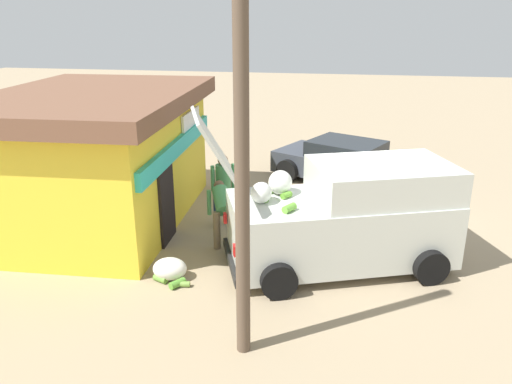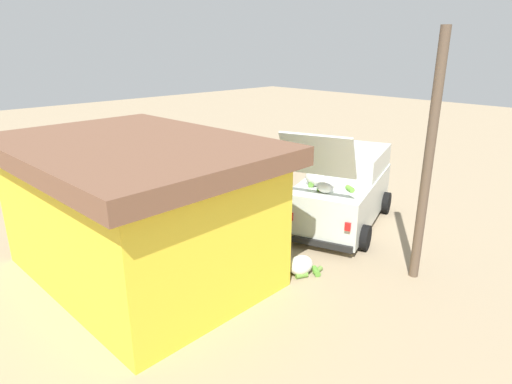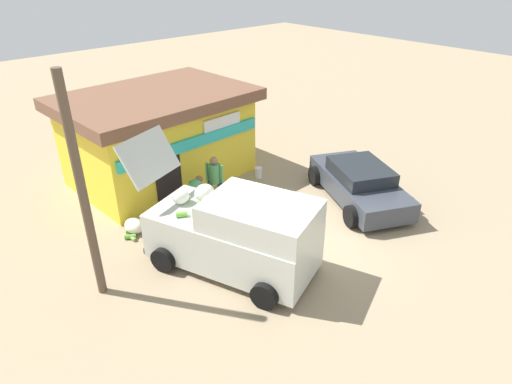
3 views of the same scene
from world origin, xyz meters
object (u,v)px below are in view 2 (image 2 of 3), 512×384
(vendor_standing, at_px, (237,200))
(unloaded_banana_pile, at_px, (301,266))
(delivery_van, at_px, (344,189))
(customer_bending, at_px, (268,213))
(paint_bucket, at_px, (171,210))
(parked_sedan, at_px, (227,168))
(storefront_bar, at_px, (138,207))

(vendor_standing, bearing_deg, unloaded_banana_pile, 170.96)
(delivery_van, height_order, customer_bending, delivery_van)
(delivery_van, distance_m, paint_bucket, 5.15)
(customer_bending, relative_size, paint_bucket, 3.37)
(parked_sedan, bearing_deg, delivery_van, -179.69)
(delivery_van, height_order, unloaded_banana_pile, delivery_van)
(storefront_bar, bearing_deg, vendor_standing, -88.35)
(delivery_van, relative_size, paint_bucket, 13.23)
(parked_sedan, xyz_separation_m, vendor_standing, (-3.66, 2.74, 0.40))
(vendor_standing, bearing_deg, parked_sedan, -36.85)
(storefront_bar, bearing_deg, delivery_van, -103.51)
(customer_bending, relative_size, unloaded_banana_pile, 1.64)
(paint_bucket, bearing_deg, customer_bending, -166.76)
(storefront_bar, distance_m, delivery_van, 5.89)
(delivery_van, xyz_separation_m, unloaded_banana_pile, (-1.17, 3.19, -0.82))
(parked_sedan, height_order, customer_bending, customer_bending)
(vendor_standing, bearing_deg, customer_bending, -168.00)
(vendor_standing, height_order, unloaded_banana_pile, vendor_standing)
(parked_sedan, bearing_deg, paint_bucket, 111.27)
(customer_bending, height_order, paint_bucket, customer_bending)
(parked_sedan, xyz_separation_m, unloaded_banana_pile, (-6.28, 3.16, -0.40))
(unloaded_banana_pile, bearing_deg, parked_sedan, -26.71)
(delivery_van, bearing_deg, customer_bending, 78.67)
(customer_bending, height_order, unloaded_banana_pile, customer_bending)
(customer_bending, distance_m, paint_bucket, 3.45)
(parked_sedan, bearing_deg, unloaded_banana_pile, 153.29)
(storefront_bar, xyz_separation_m, unloaded_banana_pile, (-2.54, -2.51, -1.37))
(parked_sedan, bearing_deg, customer_bending, 151.06)
(storefront_bar, distance_m, customer_bending, 3.33)
(delivery_van, bearing_deg, paint_bucket, 41.23)
(parked_sedan, height_order, unloaded_banana_pile, parked_sedan)
(vendor_standing, distance_m, paint_bucket, 2.56)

